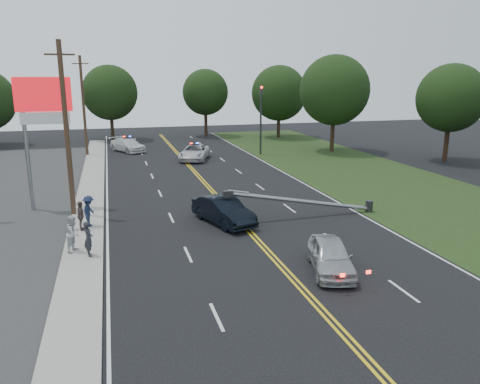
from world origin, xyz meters
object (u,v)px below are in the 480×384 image
object	(u,v)px
bystander_a	(88,239)
bystander_d	(81,216)
fallen_streetlight	(310,202)
pylon_sign	(45,111)
utility_pole_far	(84,106)
traffic_signal	(261,114)
bystander_b	(74,233)
utility_pole_mid	(66,130)
emergency_a	(195,152)
emergency_b	(128,145)
crashed_sedan	(223,210)
bystander_c	(89,211)
waiting_sedan	(331,256)

from	to	relation	value
bystander_a	bystander_d	size ratio (longest dim) A/B	1.03
bystander_d	fallen_streetlight	bearing A→B (deg)	-95.66
pylon_sign	utility_pole_far	world-z (taller)	utility_pole_far
traffic_signal	bystander_b	size ratio (longest dim) A/B	4.08
utility_pole_far	bystander_a	distance (m)	29.53
utility_pole_mid	emergency_a	bearing A→B (deg)	58.36
emergency_a	emergency_b	world-z (taller)	emergency_a
bystander_b	crashed_sedan	bearing A→B (deg)	-42.78
traffic_signal	bystander_a	distance (m)	30.24
utility_pole_mid	bystander_c	world-z (taller)	utility_pole_mid
utility_pole_far	emergency_b	xyz separation A→B (m)	(4.15, 1.70, -4.35)
crashed_sedan	bystander_d	distance (m)	7.62
bystander_d	bystander_c	bearing A→B (deg)	-36.89
utility_pole_far	emergency_a	distance (m)	12.36
utility_pole_far	bystander_c	bearing A→B (deg)	-87.68
fallen_streetlight	emergency_a	xyz separation A→B (m)	(-3.13, 20.65, -0.19)
emergency_a	bystander_a	bearing A→B (deg)	-90.35
crashed_sedan	bystander_d	xyz separation A→B (m)	(-7.60, 0.53, 0.16)
pylon_sign	fallen_streetlight	xyz separation A→B (m)	(14.69, -6.00, -5.08)
utility_pole_mid	emergency_b	distance (m)	24.45
bystander_c	emergency_a	bearing A→B (deg)	-8.73
traffic_signal	utility_pole_far	world-z (taller)	utility_pole_far
utility_pole_far	bystander_b	world-z (taller)	utility_pole_far
bystander_c	utility_pole_mid	bearing A→B (deg)	36.93
pylon_sign	utility_pole_far	distance (m)	20.06
traffic_signal	fallen_streetlight	distance (m)	22.62
utility_pole_far	bystander_b	bearing A→B (deg)	-89.09
emergency_a	bystander_a	xyz separation A→B (m)	(-9.14, -23.86, 0.20)
traffic_signal	emergency_b	size ratio (longest dim) A/B	1.40
emergency_b	bystander_b	size ratio (longest dim) A/B	2.92
waiting_sedan	emergency_a	world-z (taller)	emergency_a
bystander_a	bystander_d	bearing A→B (deg)	-6.13
emergency_a	bystander_d	world-z (taller)	bystander_d
utility_pole_mid	bystander_c	bearing A→B (deg)	-69.86
emergency_b	bystander_b	bearing A→B (deg)	-125.37
pylon_sign	emergency_a	distance (m)	19.38
emergency_b	bystander_a	size ratio (longest dim) A/B	3.10
crashed_sedan	emergency_a	bearing A→B (deg)	65.26
crashed_sedan	bystander_b	distance (m)	8.16
bystander_a	utility_pole_mid	bearing A→B (deg)	-4.84
crashed_sedan	utility_pole_far	bearing A→B (deg)	88.59
utility_pole_far	bystander_a	xyz separation A→B (m)	(1.12, -29.21, -4.15)
fallen_streetlight	bystander_a	size ratio (longest dim) A/B	5.76
emergency_b	bystander_c	world-z (taller)	bystander_c
traffic_signal	bystander_d	distance (m)	27.39
fallen_streetlight	bystander_c	world-z (taller)	fallen_streetlight
crashed_sedan	bystander_c	xyz separation A→B (m)	(-7.20, 1.12, 0.22)
pylon_sign	emergency_a	bearing A→B (deg)	51.73
utility_pole_mid	bystander_d	size ratio (longest dim) A/B	6.34
fallen_streetlight	utility_pole_mid	world-z (taller)	utility_pole_mid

